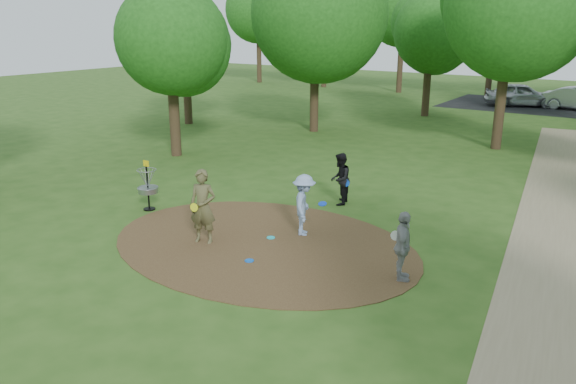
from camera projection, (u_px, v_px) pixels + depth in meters
The scene contains 13 objects.
ground at pixel (262, 244), 14.48m from camera, with size 100.00×100.00×0.00m, color #2D5119.
dirt_clearing at pixel (262, 244), 14.48m from camera, with size 8.40×8.40×0.02m, color #47301C.
footpath at pixel (548, 277), 12.59m from camera, with size 2.00×40.00×0.01m, color #8C7A5B.
parking_lot at pixel (555, 108), 37.20m from camera, with size 14.00×8.00×0.01m, color black.
player_observer_with_disc at pixel (203, 207), 14.31m from camera, with size 0.82×0.66×1.95m.
player_throwing_with_disc at pixel (304, 205), 14.88m from camera, with size 1.20×1.24×1.67m.
player_walking_with_disc at pixel (340, 179), 17.40m from camera, with size 0.82×0.94×1.63m.
player_waiting_with_disc at pixel (403, 247), 12.24m from camera, with size 0.73×1.01×1.59m.
disc_ground_cyan at pixel (271, 238), 14.83m from camera, with size 0.22×0.22×0.02m, color #1AC5D5.
disc_ground_blue at pixel (249, 261), 13.40m from camera, with size 0.22×0.22×0.02m, color blue.
car_left at pixel (521, 95), 37.64m from camera, with size 1.84×4.58×1.56m, color #A2A4AA.
disc_golf_basket at pixel (147, 182), 16.87m from camera, with size 0.63×0.63×1.54m.
tree_ring at pixel (428, 30), 19.52m from camera, with size 36.78×45.40×8.98m.
Camera 1 is at (8.08, -10.78, 5.51)m, focal length 35.00 mm.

